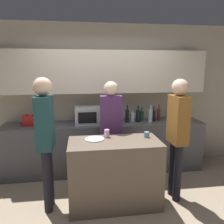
# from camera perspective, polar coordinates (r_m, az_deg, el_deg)

# --- Properties ---
(ground_plane) EXTENTS (14.00, 14.00, 0.00)m
(ground_plane) POSITION_cam_1_polar(r_m,az_deg,el_deg) (3.12, 1.31, -25.86)
(ground_plane) COLOR gray
(back_wall) EXTENTS (6.40, 0.40, 2.70)m
(back_wall) POSITION_cam_1_polar(r_m,az_deg,el_deg) (4.15, -2.34, 6.48)
(back_wall) COLOR #B2A893
(back_wall) RESTS_ON ground_plane
(back_counter) EXTENTS (3.60, 0.62, 0.91)m
(back_counter) POSITION_cam_1_polar(r_m,az_deg,el_deg) (4.12, -1.84, -9.00)
(back_counter) COLOR #4C4C51
(back_counter) RESTS_ON ground_plane
(kitchen_island) EXTENTS (1.24, 0.61, 0.93)m
(kitchen_island) POSITION_cam_1_polar(r_m,az_deg,el_deg) (3.14, 0.66, -15.62)
(kitchen_island) COLOR brown
(kitchen_island) RESTS_ON ground_plane
(microwave) EXTENTS (0.52, 0.39, 0.30)m
(microwave) POSITION_cam_1_polar(r_m,az_deg,el_deg) (3.92, -5.80, -0.87)
(microwave) COLOR #B7BABC
(microwave) RESTS_ON back_counter
(toaster) EXTENTS (0.26, 0.16, 0.18)m
(toaster) POSITION_cam_1_polar(r_m,az_deg,el_deg) (4.03, -20.51, -2.07)
(toaster) COLOR #B21E19
(toaster) RESTS_ON back_counter
(potted_plant) EXTENTS (0.14, 0.14, 0.40)m
(potted_plant) POSITION_cam_1_polar(r_m,az_deg,el_deg) (4.26, 15.44, 0.40)
(potted_plant) COLOR silver
(potted_plant) RESTS_ON back_counter
(bottle_0) EXTENTS (0.07, 0.07, 0.33)m
(bottle_0) POSITION_cam_1_polar(r_m,az_deg,el_deg) (4.00, 4.00, -0.97)
(bottle_0) COLOR black
(bottle_0) RESTS_ON back_counter
(bottle_1) EXTENTS (0.09, 0.09, 0.22)m
(bottle_1) POSITION_cam_1_polar(r_m,az_deg,el_deg) (4.08, 5.35, -1.33)
(bottle_1) COLOR silver
(bottle_1) RESTS_ON back_counter
(bottle_2) EXTENTS (0.09, 0.09, 0.31)m
(bottle_2) POSITION_cam_1_polar(r_m,az_deg,el_deg) (4.06, 6.85, -0.95)
(bottle_2) COLOR black
(bottle_2) RESTS_ON back_counter
(bottle_3) EXTENTS (0.08, 0.08, 0.26)m
(bottle_3) POSITION_cam_1_polar(r_m,az_deg,el_deg) (4.17, 7.72, -0.93)
(bottle_3) COLOR #194723
(bottle_3) RESTS_ON back_counter
(bottle_4) EXTENTS (0.08, 0.08, 0.32)m
(bottle_4) POSITION_cam_1_polar(r_m,az_deg,el_deg) (4.06, 10.00, -0.95)
(bottle_4) COLOR silver
(bottle_4) RESTS_ON back_counter
(bottle_5) EXTENTS (0.07, 0.07, 0.27)m
(bottle_5) POSITION_cam_1_polar(r_m,az_deg,el_deg) (4.18, 10.84, -0.90)
(bottle_5) COLOR black
(bottle_5) RESTS_ON back_counter
(bottle_6) EXTENTS (0.06, 0.06, 0.31)m
(bottle_6) POSITION_cam_1_polar(r_m,az_deg,el_deg) (4.25, 12.09, -0.58)
(bottle_6) COLOR maroon
(bottle_6) RESTS_ON back_counter
(plate_on_island) EXTENTS (0.26, 0.26, 0.01)m
(plate_on_island) POSITION_cam_1_polar(r_m,az_deg,el_deg) (3.03, -4.58, -7.06)
(plate_on_island) COLOR white
(plate_on_island) RESTS_ON kitchen_island
(cup_0) EXTENTS (0.08, 0.08, 0.08)m
(cup_0) POSITION_cam_1_polar(r_m,az_deg,el_deg) (3.15, 9.05, -5.84)
(cup_0) COLOR #5F99A9
(cup_0) RESTS_ON kitchen_island
(cup_1) EXTENTS (0.07, 0.07, 0.11)m
(cup_1) POSITION_cam_1_polar(r_m,az_deg,el_deg) (3.11, -1.38, -5.60)
(cup_1) COLOR #D79FC7
(cup_1) RESTS_ON kitchen_island
(person_left) EXTENTS (0.23, 0.35, 1.75)m
(person_left) POSITION_cam_1_polar(r_m,az_deg,el_deg) (3.20, 16.76, -4.29)
(person_left) COLOR black
(person_left) RESTS_ON ground_plane
(person_center) EXTENTS (0.35, 0.22, 1.69)m
(person_center) POSITION_cam_1_polar(r_m,az_deg,el_deg) (3.47, -0.27, -3.28)
(person_center) COLOR black
(person_center) RESTS_ON ground_plane
(person_right) EXTENTS (0.23, 0.35, 1.78)m
(person_right) POSITION_cam_1_polar(r_m,az_deg,el_deg) (2.95, -17.01, -5.18)
(person_right) COLOR black
(person_right) RESTS_ON ground_plane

